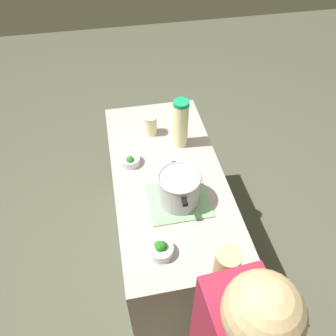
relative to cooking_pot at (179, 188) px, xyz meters
name	(u,v)px	position (x,y,z in m)	size (l,w,h in m)	color
ground_plane	(168,251)	(-0.20, -0.02, -0.97)	(8.00, 8.00, 0.00)	#4E503F
counter_slab	(168,218)	(-0.20, -0.02, -0.54)	(1.38, 0.64, 0.87)	#A79996
dish_cloth	(179,200)	(0.00, 0.00, -0.10)	(0.28, 0.32, 0.01)	#7FB47E
cooking_pot	(179,188)	(0.00, 0.00, 0.00)	(0.29, 0.22, 0.18)	#B7B7BC
lemonade_pitcher	(181,124)	(-0.45, 0.11, 0.06)	(0.10, 0.10, 0.32)	#F3ECA8
mason_jar	(151,125)	(-0.58, -0.06, -0.04)	(0.08, 0.08, 0.13)	beige
broccoli_bowl_front	(130,160)	(-0.33, -0.22, -0.07)	(0.12, 0.12, 0.07)	silver
broccoli_bowl_center	(161,249)	(0.29, -0.15, -0.07)	(0.12, 0.12, 0.09)	silver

